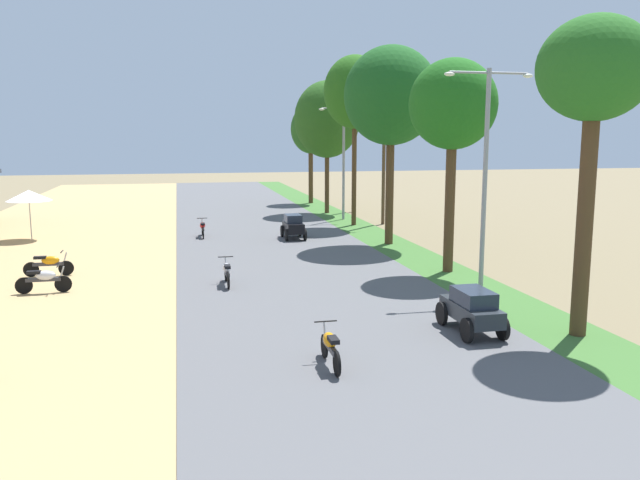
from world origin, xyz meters
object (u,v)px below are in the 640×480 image
object	(u,v)px
parked_motorbike_third	(49,263)
median_tree_nearest	(594,76)
parked_motorbike_second	(44,279)
motorbike_ahead_fourth	(203,227)
motorbike_ahead_second	(330,345)
utility_pole_near	(354,147)
streetlamp_mid	(344,154)
median_tree_sixth	(311,130)
median_tree_third	(391,96)
median_tree_fifth	(327,120)
utility_pole_far	(384,138)
motorbike_ahead_third	(227,271)
streetlamp_near	(486,164)
car_sedan_charcoal	(472,308)
vendor_umbrella	(29,195)
median_tree_second	(453,106)
median_tree_fourth	(355,93)
car_hatchback_black	(293,226)

from	to	relation	value
parked_motorbike_third	median_tree_nearest	size ratio (longest dim) A/B	0.22
parked_motorbike_second	motorbike_ahead_fourth	bearing A→B (deg)	62.97
parked_motorbike_second	motorbike_ahead_second	bearing A→B (deg)	-48.90
parked_motorbike_third	utility_pole_near	size ratio (longest dim) A/B	0.21
streetlamp_mid	median_tree_sixth	bearing A→B (deg)	90.02
median_tree_third	motorbike_ahead_fourth	size ratio (longest dim) A/B	5.24
median_tree_fifth	utility_pole_far	bearing A→B (deg)	-70.32
streetlamp_mid	motorbike_ahead_third	size ratio (longest dim) A/B	3.90
motorbike_ahead_fourth	streetlamp_near	bearing A→B (deg)	-56.61
parked_motorbike_third	car_sedan_charcoal	xyz separation A→B (m)	(12.37, -9.99, 0.19)
median_tree_third	streetlamp_near	bearing A→B (deg)	-89.09
utility_pole_far	vendor_umbrella	bearing A→B (deg)	-173.82
median_tree_nearest	streetlamp_near	world-z (taller)	median_tree_nearest
median_tree_sixth	motorbike_ahead_third	bearing A→B (deg)	-107.55
median_tree_second	median_tree_fifth	world-z (taller)	median_tree_fifth
median_tree_nearest	motorbike_ahead_third	size ratio (longest dim) A/B	4.56
median_tree_nearest	streetlamp_mid	distance (m)	24.70
median_tree_fourth	car_hatchback_black	size ratio (longest dim) A/B	4.88
median_tree_nearest	streetlamp_near	xyz separation A→B (m)	(-0.12, 5.44, -2.40)
streetlamp_near	car_hatchback_black	world-z (taller)	streetlamp_near
parked_motorbike_second	streetlamp_mid	bearing A→B (deg)	48.67
median_tree_fifth	utility_pole_far	distance (m)	6.35
parked_motorbike_third	streetlamp_mid	xyz separation A→B (m)	(14.96, 13.85, 3.60)
median_tree_fourth	utility_pole_far	distance (m)	3.19
utility_pole_near	vendor_umbrella	bearing A→B (deg)	-156.12
utility_pole_near	car_sedan_charcoal	xyz separation A→B (m)	(-4.34, -27.91, -3.74)
vendor_umbrella	median_tree_sixth	world-z (taller)	median_tree_sixth
median_tree_second	motorbike_ahead_second	xyz separation A→B (m)	(-6.89, -9.27, -5.80)
utility_pole_far	median_tree_fourth	bearing A→B (deg)	-170.17
vendor_umbrella	streetlamp_mid	world-z (taller)	streetlamp_mid
streetlamp_mid	utility_pole_near	bearing A→B (deg)	66.77
median_tree_sixth	utility_pole_far	xyz separation A→B (m)	(1.86, -12.56, -0.55)
vendor_umbrella	median_tree_second	bearing A→B (deg)	-33.98
motorbike_ahead_second	median_tree_sixth	bearing A→B (deg)	79.13
vendor_umbrella	median_tree_fourth	world-z (taller)	median_tree_fourth
utility_pole_near	motorbike_ahead_third	world-z (taller)	utility_pole_near
streetlamp_near	median_tree_sixth	bearing A→B (deg)	90.01
parked_motorbike_second	car_sedan_charcoal	distance (m)	14.02
median_tree_second	motorbike_ahead_third	bearing A→B (deg)	-176.16
parked_motorbike_third	motorbike_ahead_second	distance (m)	14.20
median_tree_fifth	median_tree_sixth	distance (m)	6.72
median_tree_sixth	median_tree_third	bearing A→B (deg)	-90.43
vendor_umbrella	utility_pole_near	xyz separation A→B (m)	(19.24, 8.52, 2.17)
parked_motorbike_second	motorbike_ahead_fourth	size ratio (longest dim) A/B	1.00
median_tree_third	utility_pole_near	bearing A→B (deg)	82.03
vendor_umbrella	median_tree_nearest	distance (m)	27.11
vendor_umbrella	streetlamp_mid	xyz separation A→B (m)	(17.49, 4.44, 1.85)
median_tree_fourth	median_tree_fifth	world-z (taller)	median_tree_fourth
parked_motorbike_third	motorbike_ahead_second	world-z (taller)	motorbike_ahead_second
parked_motorbike_second	median_tree_third	bearing A→B (deg)	26.16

